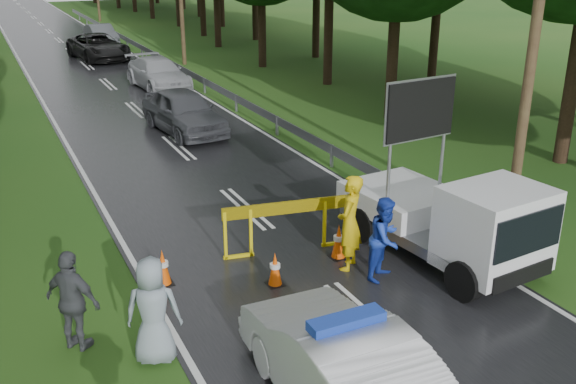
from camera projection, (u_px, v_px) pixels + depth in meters
ground at (371, 322)px, 11.64m from camera, size 160.00×160.00×0.00m
road at (87, 66)px, 36.86m from camera, size 7.00×140.00×0.02m
guardrail at (151, 53)px, 37.89m from camera, size 0.12×60.06×0.70m
utility_pole_near at (538, 13)px, 13.63m from camera, size 1.40×0.24×10.00m
police_sedan at (345, 371)px, 9.09m from camera, size 1.66×4.54×1.64m
work_truck at (452, 218)px, 13.52m from camera, size 2.51×4.87×3.74m
barrier at (288, 214)px, 14.00m from camera, size 2.91×0.54×1.21m
officer at (350, 223)px, 13.24m from camera, size 0.89×0.88×2.07m
civilian at (385, 238)px, 12.92m from camera, size 1.07×1.01×1.75m
bystander_mid at (73, 301)px, 10.58m from camera, size 1.03×1.08×1.80m
bystander_right at (153, 311)px, 10.26m from camera, size 1.06×0.88×1.84m
queue_car_first at (184, 111)px, 23.30m from camera, size 2.33×4.81×1.58m
queue_car_second at (158, 74)px, 30.71m from camera, size 2.39×5.07×1.43m
queue_car_third at (98, 47)px, 38.57m from camera, size 3.27×5.84×1.54m
queue_car_fourth at (101, 35)px, 44.15m from camera, size 1.74×4.42×1.43m
cone_center at (275, 269)px, 12.79m from camera, size 0.34×0.34×0.72m
cone_far at (339, 242)px, 13.91m from camera, size 0.38×0.38×0.80m
cone_left_mid at (163, 268)px, 12.80m from camera, size 0.37×0.37×0.77m
cone_right at (355, 200)px, 16.27m from camera, size 0.35×0.35×0.75m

